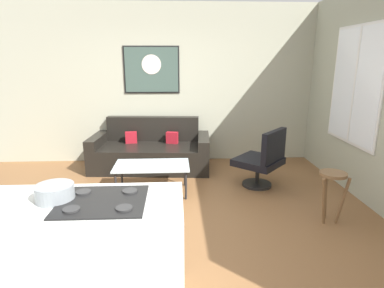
# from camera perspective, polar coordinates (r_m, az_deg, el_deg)

# --- Properties ---
(ground) EXTENTS (6.40, 6.40, 0.04)m
(ground) POSITION_cam_1_polar(r_m,az_deg,el_deg) (3.91, -4.39, -13.80)
(ground) COLOR brown
(back_wall) EXTENTS (6.40, 0.05, 2.80)m
(back_wall) POSITION_cam_1_polar(r_m,az_deg,el_deg) (5.87, -4.12, 10.47)
(back_wall) COLOR #A8A890
(back_wall) RESTS_ON ground
(right_wall) EXTENTS (0.05, 6.40, 2.80)m
(right_wall) POSITION_cam_1_polar(r_m,az_deg,el_deg) (4.52, 31.11, 7.01)
(right_wall) COLOR #A3A68E
(right_wall) RESTS_ON ground
(couch) EXTENTS (2.07, 1.04, 0.85)m
(couch) POSITION_cam_1_polar(r_m,az_deg,el_deg) (5.61, -7.30, -1.47)
(couch) COLOR black
(couch) RESTS_ON ground
(coffee_table) EXTENTS (1.04, 0.58, 0.42)m
(coffee_table) POSITION_cam_1_polar(r_m,az_deg,el_deg) (4.53, -7.17, -4.09)
(coffee_table) COLOR silver
(coffee_table) RESTS_ON ground
(armchair) EXTENTS (0.86, 0.86, 0.88)m
(armchair) POSITION_cam_1_polar(r_m,az_deg,el_deg) (4.80, 12.54, -2.70)
(armchair) COLOR black
(armchair) RESTS_ON ground
(bar_stool) EXTENTS (0.35, 0.34, 0.61)m
(bar_stool) POSITION_cam_1_polar(r_m,az_deg,el_deg) (4.02, 23.71, -6.60)
(bar_stool) COLOR brown
(bar_stool) RESTS_ON ground
(kitchen_counter) EXTENTS (1.75, 0.69, 0.92)m
(kitchen_counter) POSITION_cam_1_polar(r_m,az_deg,el_deg) (2.64, -21.93, -18.50)
(kitchen_counter) COLOR white
(kitchen_counter) RESTS_ON ground
(mixing_bowl) EXTENTS (0.27, 0.27, 0.11)m
(mixing_bowl) POSITION_cam_1_polar(r_m,az_deg,el_deg) (2.46, -23.26, -8.00)
(mixing_bowl) COLOR gray
(mixing_bowl) RESTS_ON kitchen_counter
(wall_painting) EXTENTS (0.98, 0.03, 0.82)m
(wall_painting) POSITION_cam_1_polar(r_m,az_deg,el_deg) (5.83, -7.21, 13.02)
(wall_painting) COLOR black
(window) EXTENTS (0.03, 1.24, 1.62)m
(window) POSITION_cam_1_polar(r_m,az_deg,el_deg) (4.99, 27.10, 9.21)
(window) COLOR silver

